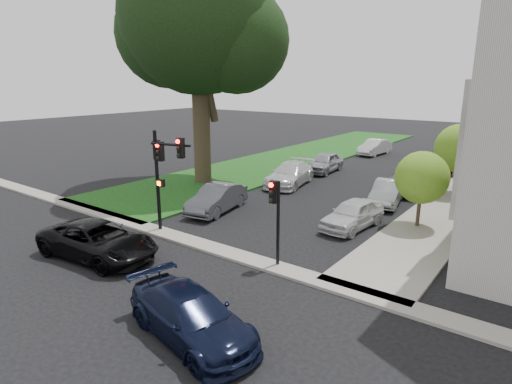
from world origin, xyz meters
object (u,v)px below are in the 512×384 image
Objects in this scene: car_cross_near at (98,240)px; car_parked_6 at (290,174)px; car_parked_2 at (412,179)px; car_parked_9 at (375,147)px; car_parked_3 at (438,167)px; car_parked_5 at (217,198)px; car_parked_0 at (353,214)px; small_tree_b at (459,148)px; small_tree_c at (479,144)px; car_parked_7 at (324,162)px; car_cross_far at (191,316)px; eucalyptus at (197,16)px; traffic_signal_secondary at (276,207)px; car_parked_1 at (387,193)px; traffic_signal_main at (162,164)px; car_parked_4 at (451,155)px; small_tree_a at (422,178)px.

car_cross_near is 1.00× the size of car_parked_6.
car_parked_2 is 14.17m from car_parked_9.
car_parked_3 is 18.42m from car_parked_5.
car_parked_2 is (7.02, 19.12, 0.05)m from car_cross_near.
car_parked_6 reaches higher than car_parked_3.
car_parked_0 is at bearing -98.26° from car_parked_2.
small_tree_b reaches higher than car_parked_3.
car_parked_5 reaches higher than car_parked_9.
small_tree_c reaches higher than car_parked_7.
small_tree_c is at bearing 28.51° from car_parked_3.
car_cross_far is 1.06× the size of car_parked_3.
eucalyptus reaches higher than traffic_signal_secondary.
car_parked_1 is 0.75× the size of car_parked_2.
traffic_signal_secondary is 20.98m from car_parked_3.
small_tree_b is 10.99m from car_parked_6.
car_parked_1 is 9.46m from car_parked_7.
car_parked_3 reaches higher than car_parked_5.
car_cross_far is (13.04, -14.12, -10.57)m from eucalyptus.
car_parked_3 is at bearing -147.35° from small_tree_c.
car_cross_near is (-9.58, -19.60, -2.29)m from small_tree_b.
traffic_signal_main reaches higher than car_parked_9.
small_tree_c is at bearing -57.21° from car_parked_4.
car_parked_4 reaches higher than car_parked_3.
traffic_signal_secondary is 28.38m from car_parked_9.
car_parked_3 is 11.83m from car_parked_6.
eucalyptus is 12.68m from car_parked_5.
car_parked_3 is (0.22, 5.47, -0.03)m from car_parked_2.
car_parked_7 is (-10.11, -5.19, -1.80)m from small_tree_c.
small_tree_a is 0.72× the size of car_parked_6.
eucalyptus reaches higher than traffic_signal_main.
car_parked_1 is at bearing 11.82° from eucalyptus.
small_tree_b is at bearing -68.94° from car_parked_3.
car_parked_1 is at bearing -120.75° from small_tree_b.
eucalyptus is 18.89m from small_tree_b.
car_parked_4 is at bearing 75.64° from traffic_signal_main.
car_parked_2 is at bearing -169.37° from small_tree_b.
car_cross_near is (0.03, -3.73, -2.66)m from traffic_signal_main.
car_cross_far is at bearing -99.77° from small_tree_a.
traffic_signal_secondary is 5.82m from car_cross_far.
car_parked_3 is (13.02, 12.26, -10.49)m from eucalyptus.
small_tree_a is at bearing 68.64° from traffic_signal_secondary.
eucalyptus is 3.89× the size of car_parked_0.
car_parked_6 reaches higher than car_parked_0.
small_tree_c is at bearing 50.43° from car_parked_5.
traffic_signal_main is 1.41× the size of traffic_signal_secondary.
car_parked_2 is 1.06× the size of car_parked_6.
small_tree_a is 13.90m from car_cross_far.
car_cross_far is at bearing -62.82° from car_parked_5.
eucalyptus reaches higher than car_parked_0.
car_cross_far is 26.38m from car_parked_3.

